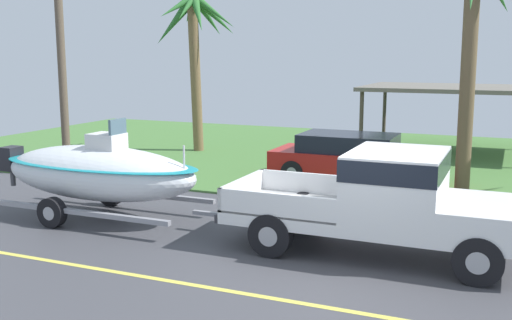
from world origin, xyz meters
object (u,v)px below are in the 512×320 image
(carport_awning, at_px, (465,90))
(palm_tree_far_left, at_px, (473,0))
(palm_tree_near_left, at_px, (194,29))
(utility_pole, at_px, (59,21))
(boat_on_trailer, at_px, (98,172))
(pickup_truck_towing, at_px, (394,198))
(parked_sedan_near, at_px, (354,159))

(carport_awning, relative_size, palm_tree_far_left, 1.09)
(palm_tree_near_left, bearing_deg, utility_pole, -106.49)
(carport_awning, bearing_deg, boat_on_trailer, -118.66)
(pickup_truck_towing, xyz_separation_m, utility_pole, (-10.49, 3.65, 3.49))
(carport_awning, bearing_deg, pickup_truck_towing, -90.82)
(pickup_truck_towing, xyz_separation_m, carport_awning, (0.17, 12.19, 1.29))
(parked_sedan_near, relative_size, utility_pole, 0.54)
(palm_tree_far_left, bearing_deg, carport_awning, 94.95)
(pickup_truck_towing, distance_m, palm_tree_far_left, 6.48)
(boat_on_trailer, xyz_separation_m, palm_tree_near_left, (-2.44, 8.90, 3.46))
(boat_on_trailer, xyz_separation_m, carport_awning, (6.66, 12.19, 1.31))
(parked_sedan_near, bearing_deg, palm_tree_near_left, 156.30)
(carport_awning, distance_m, palm_tree_near_left, 9.92)
(parked_sedan_near, height_order, palm_tree_far_left, palm_tree_far_left)
(palm_tree_near_left, height_order, palm_tree_far_left, palm_tree_far_left)
(carport_awning, relative_size, palm_tree_near_left, 1.17)
(palm_tree_near_left, bearing_deg, carport_awning, 19.88)
(palm_tree_near_left, xyz_separation_m, utility_pole, (-1.56, -5.25, 0.04))
(pickup_truck_towing, height_order, utility_pole, utility_pole)
(palm_tree_far_left, relative_size, utility_pole, 0.73)
(palm_tree_near_left, relative_size, utility_pole, 0.67)
(pickup_truck_towing, height_order, palm_tree_far_left, palm_tree_far_left)
(parked_sedan_near, distance_m, palm_tree_near_left, 8.27)
(parked_sedan_near, xyz_separation_m, carport_awning, (2.40, 6.24, 1.67))
(palm_tree_far_left, bearing_deg, parked_sedan_near, 165.45)
(pickup_truck_towing, distance_m, carport_awning, 12.26)
(pickup_truck_towing, relative_size, carport_awning, 0.81)
(carport_awning, height_order, palm_tree_near_left, palm_tree_near_left)
(palm_tree_far_left, bearing_deg, palm_tree_near_left, 159.02)
(pickup_truck_towing, height_order, parked_sedan_near, pickup_truck_towing)
(parked_sedan_near, bearing_deg, palm_tree_far_left, -14.55)
(boat_on_trailer, height_order, palm_tree_near_left, palm_tree_near_left)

